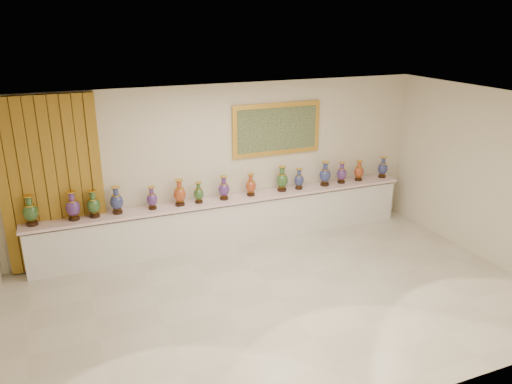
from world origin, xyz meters
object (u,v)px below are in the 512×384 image
(counter, at_px, (230,221))
(vase_2, at_px, (94,205))
(vase_0, at_px, (30,212))
(vase_1, at_px, (73,207))

(counter, bearing_deg, vase_2, -179.64)
(counter, height_order, vase_2, vase_2)
(vase_0, xyz_separation_m, vase_2, (0.98, -0.02, -0.02))
(counter, xyz_separation_m, vase_1, (-2.76, -0.02, 0.69))
(counter, xyz_separation_m, vase_0, (-3.41, 0.00, 0.69))
(vase_0, relative_size, vase_2, 1.08)
(vase_1, bearing_deg, vase_0, 178.18)
(vase_1, relative_size, vase_2, 1.05)
(vase_0, distance_m, vase_1, 0.65)
(vase_0, height_order, vase_1, vase_0)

